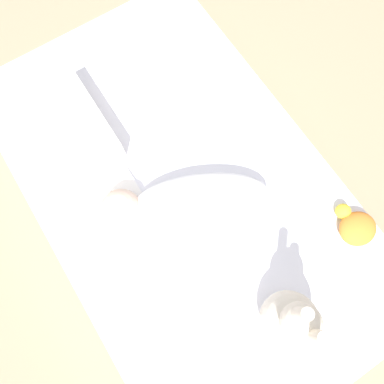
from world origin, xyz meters
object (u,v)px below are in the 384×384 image
(swaddled_baby, at_px, (186,202))
(pillow, at_px, (63,132))
(turtle_plush, at_px, (356,226))
(bunny_plush, at_px, (292,322))

(swaddled_baby, distance_m, pillow, 0.49)
(swaddled_baby, bearing_deg, turtle_plush, 165.11)
(bunny_plush, distance_m, turtle_plush, 0.39)
(pillow, xyz_separation_m, turtle_plush, (-0.80, -0.64, -0.02))
(bunny_plush, relative_size, turtle_plush, 2.20)
(swaddled_baby, relative_size, pillow, 1.54)
(turtle_plush, bearing_deg, swaddled_baby, 49.52)
(swaddled_baby, height_order, turtle_plush, swaddled_baby)
(bunny_plush, bearing_deg, pillow, 16.82)
(pillow, xyz_separation_m, bunny_plush, (-0.91, -0.28, 0.07))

